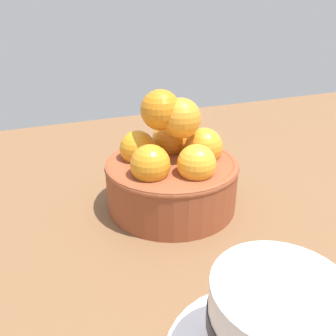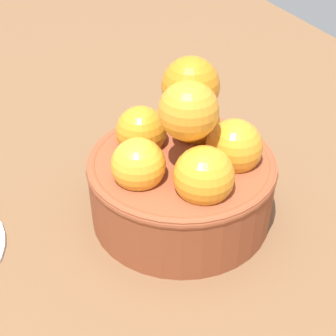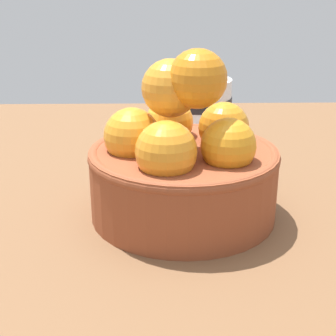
% 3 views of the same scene
% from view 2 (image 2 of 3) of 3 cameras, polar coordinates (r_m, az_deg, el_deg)
% --- Properties ---
extents(ground_plane, '(1.51, 0.81, 0.03)m').
position_cam_2_polar(ground_plane, '(0.45, 1.48, -6.94)').
color(ground_plane, brown).
extents(terracotta_bowl, '(0.16, 0.16, 0.14)m').
position_cam_2_polar(terracotta_bowl, '(0.41, 1.73, -0.34)').
color(terracotta_bowl, brown).
rests_on(terracotta_bowl, ground_plane).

